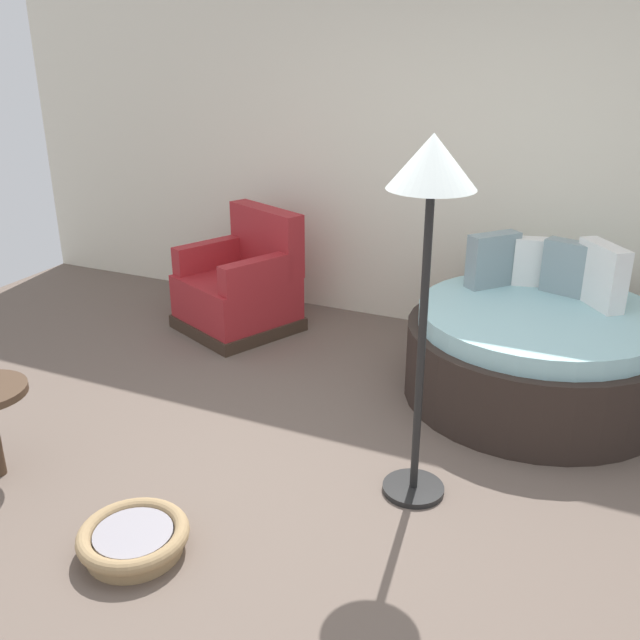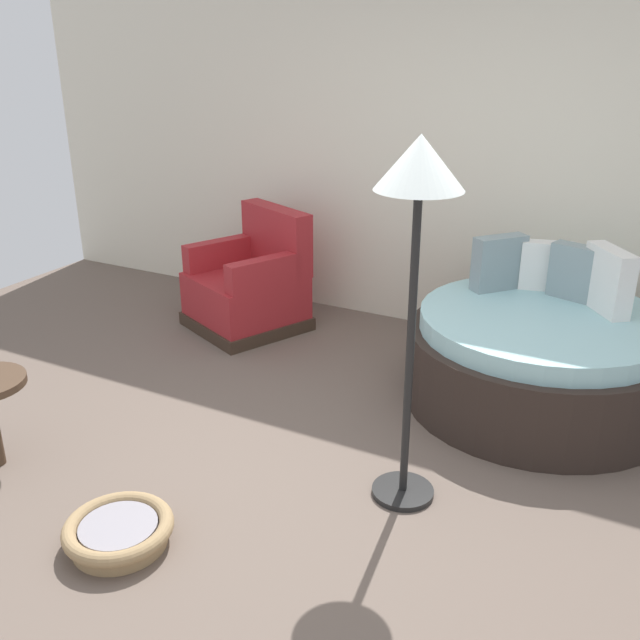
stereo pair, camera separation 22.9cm
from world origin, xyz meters
The scene contains 6 objects.
ground_plane centered at (0.00, 0.00, -0.01)m, with size 8.00×8.00×0.02m, color #66564C.
back_wall centered at (0.00, 2.50, 1.58)m, with size 8.00×0.12×3.15m, color silver.
round_daybed centered at (0.88, 1.51, 0.32)m, with size 1.66×1.66×1.01m.
red_armchair centered at (-1.44, 1.74, 0.33)m, with size 1.05×1.05×0.94m.
pet_basket centered at (-0.53, -0.80, 0.07)m, with size 0.51×0.51×0.13m.
floor_lamp centered at (0.49, 0.18, 1.53)m, with size 0.40×0.40×1.82m.
Camera 2 is at (1.54, -2.72, 2.21)m, focal length 39.67 mm.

